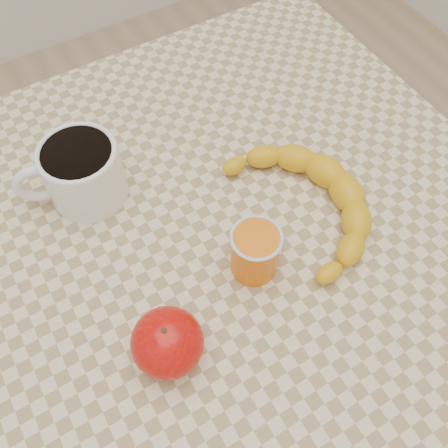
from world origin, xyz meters
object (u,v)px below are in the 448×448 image
orange_juice_glass (255,252)px  apple (167,342)px  banana (307,202)px  table (224,262)px  coffee_mug (81,171)px

orange_juice_glass → apple: bearing=-161.8°
orange_juice_glass → banana: (0.10, 0.04, -0.02)m
apple → table: bearing=38.9°
table → banana: banana is taller
table → coffee_mug: size_ratio=5.18×
table → banana: 0.16m
coffee_mug → orange_juice_glass: size_ratio=2.10×
table → coffee_mug: 0.24m
coffee_mug → apple: bearing=-91.3°
coffee_mug → banana: (0.24, -0.18, -0.03)m
table → orange_juice_glass: 0.14m
table → orange_juice_glass: bearing=-83.9°
apple → banana: bearing=18.5°
coffee_mug → orange_juice_glass: (0.14, -0.21, -0.01)m
apple → banana: (0.25, 0.08, -0.02)m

